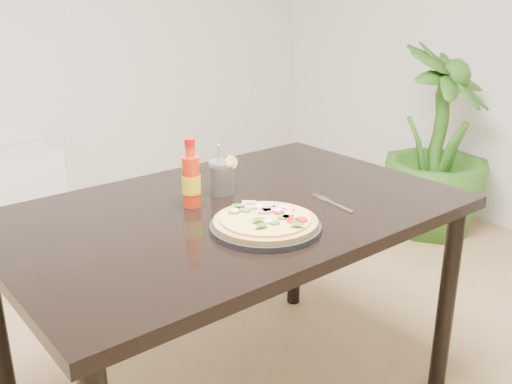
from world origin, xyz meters
TOP-DOWN VIEW (x-y plane):
  - floor at (0.00, 0.00)m, footprint 4.50×4.50m
  - dining_table at (-0.26, 0.06)m, footprint 1.40×0.90m
  - plate at (-0.29, -0.14)m, footprint 0.31×0.31m
  - pizza at (-0.29, -0.14)m, footprint 0.29×0.29m
  - hot_sauce_bottle at (-0.35, 0.14)m, footprint 0.06×0.06m
  - cola_cup at (-0.21, 0.18)m, footprint 0.09×0.08m
  - fork at (0.00, -0.11)m, footprint 0.04×0.19m
  - houseplant at (1.60, 0.55)m, footprint 0.77×0.77m
  - plant_pot at (1.60, 0.55)m, footprint 0.28×0.28m

SIDE VIEW (x-z plane):
  - floor at x=0.00m, z-range 0.00..0.00m
  - plant_pot at x=1.60m, z-range 0.00..0.22m
  - houseplant at x=1.60m, z-range 0.00..1.10m
  - dining_table at x=-0.26m, z-range 0.29..1.04m
  - fork at x=0.00m, z-range 0.75..0.76m
  - plate at x=-0.29m, z-range 0.75..0.77m
  - pizza at x=-0.29m, z-range 0.76..0.79m
  - cola_cup at x=-0.21m, z-range 0.71..0.89m
  - hot_sauce_bottle at x=-0.35m, z-range 0.73..0.94m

